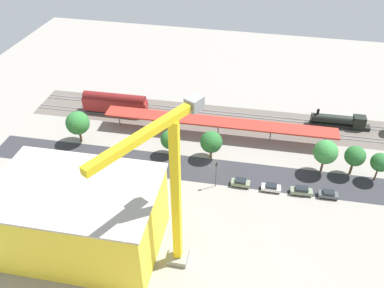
{
  "coord_description": "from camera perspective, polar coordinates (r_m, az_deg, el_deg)",
  "views": [
    {
      "loc": [
        -10.39,
        72.19,
        60.76
      ],
      "look_at": [
        4.15,
        3.05,
        7.39
      ],
      "focal_mm": 36.61,
      "sensor_mm": 36.0,
      "label": 1
    }
  ],
  "objects": [
    {
      "name": "ground_plane",
      "position": [
        94.93,
        2.83,
        -2.78
      ],
      "size": [
        173.45,
        173.45,
        0.0
      ],
      "primitive_type": "plane",
      "color": "gray",
      "rests_on": "ground"
    },
    {
      "name": "street_asphalt",
      "position": [
        92.77,
        2.54,
        -3.89
      ],
      "size": [
        108.59,
        11.69,
        0.01
      ],
      "primitive_type": "cube",
      "rotation": [
        0.0,
        0.0,
        0.02
      ],
      "color": "#2D2D33",
      "rests_on": "ground"
    },
    {
      "name": "street_tree_3",
      "position": [
        96.46,
        25.75,
        -2.43
      ],
      "size": [
        4.28,
        4.28,
        7.35
      ],
      "color": "brown",
      "rests_on": "ground"
    },
    {
      "name": "street_tree_0",
      "position": [
        95.13,
        -3.2,
        0.65
      ],
      "size": [
        4.75,
        4.75,
        6.77
      ],
      "color": "brown",
      "rests_on": "ground"
    },
    {
      "name": "tower_crane",
      "position": [
        61.27,
        -3.05,
        -6.61
      ],
      "size": [
        11.26,
        19.23,
        32.45
      ],
      "color": "gray",
      "rests_on": "ground"
    },
    {
      "name": "construction_building",
      "position": [
        75.32,
        -15.94,
        -10.3
      ],
      "size": [
        28.85,
        18.86,
        14.15
      ],
      "primitive_type": "cube",
      "rotation": [
        0.0,
        0.0,
        0.02
      ],
      "color": "yellow",
      "rests_on": "ground"
    },
    {
      "name": "rail_bed",
      "position": [
        110.61,
        4.54,
        3.62
      ],
      "size": [
        108.71,
        16.54,
        0.01
      ],
      "primitive_type": "cube",
      "rotation": [
        0.0,
        0.0,
        0.02
      ],
      "color": "#5B544C",
      "rests_on": "ground"
    },
    {
      "name": "track_rails",
      "position": [
        110.52,
        4.54,
        3.7
      ],
      "size": [
        108.37,
        10.11,
        0.12
      ],
      "color": "#9E9EA8",
      "rests_on": "ground"
    },
    {
      "name": "freight_coach_far",
      "position": [
        113.56,
        -11.17,
        5.9
      ],
      "size": [
        18.69,
        3.37,
        6.22
      ],
      "color": "black",
      "rests_on": "ground"
    },
    {
      "name": "parked_car_1",
      "position": [
        89.69,
        15.65,
        -6.61
      ],
      "size": [
        4.83,
        2.06,
        1.84
      ],
      "color": "black",
      "rests_on": "ground"
    },
    {
      "name": "street_tree_5",
      "position": [
        93.78,
        18.88,
        -1.12
      ],
      "size": [
        5.54,
        5.54,
        8.62
      ],
      "color": "brown",
      "rests_on": "ground"
    },
    {
      "name": "traffic_light",
      "position": [
        85.9,
        3.53,
        -3.91
      ],
      "size": [
        0.5,
        0.36,
        6.87
      ],
      "color": "#333333",
      "rests_on": "ground"
    },
    {
      "name": "construction_roof_slab",
      "position": [
        70.32,
        -16.93,
        -6.25
      ],
      "size": [
        29.47,
        19.47,
        0.4
      ],
      "primitive_type": "cube",
      "rotation": [
        0.0,
        0.0,
        0.02
      ],
      "color": "#B7B2A8",
      "rests_on": "construction_building"
    },
    {
      "name": "street_tree_2",
      "position": [
        93.79,
        2.82,
        0.3
      ],
      "size": [
        5.35,
        5.35,
        7.39
      ],
      "color": "brown",
      "rests_on": "ground"
    },
    {
      "name": "locomotive",
      "position": [
        113.7,
        20.9,
        3.1
      ],
      "size": [
        15.78,
        2.89,
        4.84
      ],
      "color": "black",
      "rests_on": "ground"
    },
    {
      "name": "platform_canopy_near",
      "position": [
        101.49,
        3.88,
        3.22
      ],
      "size": [
        60.35,
        6.25,
        4.62
      ],
      "color": "#A82D23",
      "rests_on": "ground"
    },
    {
      "name": "parked_car_0",
      "position": [
        90.72,
        19.22,
        -6.97
      ],
      "size": [
        4.25,
        1.93,
        1.63
      ],
      "color": "black",
      "rests_on": "ground"
    },
    {
      "name": "box_truck_0",
      "position": [
        93.62,
        -17.75,
        -4.25
      ],
      "size": [
        8.46,
        2.92,
        3.33
      ],
      "color": "black",
      "rests_on": "ground"
    },
    {
      "name": "street_tree_1",
      "position": [
        95.8,
        22.66,
        -1.64
      ],
      "size": [
        4.68,
        4.68,
        7.69
      ],
      "color": "brown",
      "rests_on": "ground"
    },
    {
      "name": "street_tree_4",
      "position": [
        102.73,
        -16.31,
        2.96
      ],
      "size": [
        5.99,
        5.99,
        8.65
      ],
      "color": "brown",
      "rests_on": "ground"
    },
    {
      "name": "parked_car_3",
      "position": [
        89.02,
        7.09,
        -5.64
      ],
      "size": [
        4.25,
        1.94,
        1.77
      ],
      "color": "black",
      "rests_on": "ground"
    },
    {
      "name": "parked_car_2",
      "position": [
        88.99,
        11.44,
        -6.28
      ],
      "size": [
        4.27,
        1.94,
        1.63
      ],
      "color": "black",
      "rests_on": "ground"
    }
  ]
}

